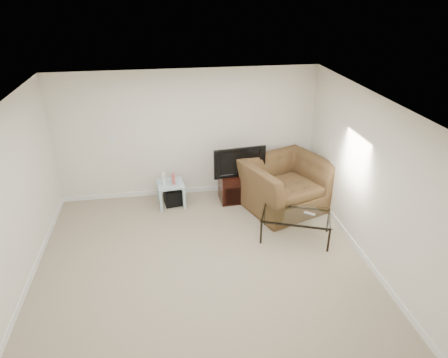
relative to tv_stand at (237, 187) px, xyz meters
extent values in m
plane|color=tan|center=(-0.90, -2.05, -0.29)|extent=(5.00, 5.00, 0.00)
plane|color=white|center=(-0.90, -2.05, 2.21)|extent=(5.00, 5.00, 0.00)
cube|color=silver|center=(-0.90, 0.45, 0.96)|extent=(5.00, 0.02, 2.50)
cube|color=silver|center=(-3.40, -2.05, 0.96)|extent=(0.02, 5.00, 2.50)
cube|color=silver|center=(1.60, -2.05, 0.96)|extent=(0.02, 5.00, 2.50)
cube|color=white|center=(-2.30, 0.44, 0.96)|extent=(0.12, 0.02, 0.12)
cube|color=white|center=(1.59, -0.45, 0.96)|extent=(0.02, 0.09, 0.13)
cube|color=white|center=(1.59, -0.75, 0.01)|extent=(0.02, 0.08, 0.12)
cube|color=black|center=(0.00, -0.04, 0.19)|extent=(0.38, 0.27, 0.05)
imported|color=black|center=(0.00, -0.03, 0.57)|extent=(0.94, 0.29, 0.58)
cube|color=black|center=(-1.26, 0.02, -0.12)|extent=(0.37, 0.37, 0.32)
cube|color=white|center=(-1.41, -0.03, 0.29)|extent=(0.05, 0.16, 0.21)
cube|color=#CC4C4C|center=(-1.23, -0.01, 0.27)|extent=(0.06, 0.14, 0.18)
imported|color=brown|center=(0.82, -0.42, 0.35)|extent=(1.69, 1.40, 1.27)
cube|color=#B2B2B7|center=(0.93, -1.46, 0.18)|extent=(0.18, 0.15, 0.02)
camera|label=1|loc=(-1.34, -6.79, 3.61)|focal=32.00mm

